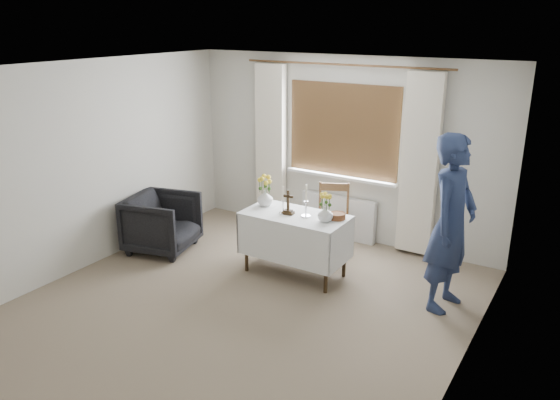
# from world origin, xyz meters

# --- Properties ---
(ground) EXTENTS (5.00, 5.00, 0.00)m
(ground) POSITION_xyz_m (0.00, 0.00, 0.00)
(ground) COLOR gray
(ground) RESTS_ON ground
(altar_table) EXTENTS (1.24, 0.64, 0.76)m
(altar_table) POSITION_xyz_m (0.07, 1.09, 0.38)
(altar_table) COLOR white
(altar_table) RESTS_ON ground
(wooden_chair) EXTENTS (0.56, 0.56, 0.92)m
(wooden_chair) POSITION_xyz_m (0.19, 1.86, 0.46)
(wooden_chair) COLOR brown
(wooden_chair) RESTS_ON ground
(armchair) EXTENTS (1.00, 0.99, 0.76)m
(armchair) POSITION_xyz_m (-1.78, 0.79, 0.38)
(armchair) COLOR black
(armchair) RESTS_ON ground
(person) EXTENTS (0.54, 0.74, 1.88)m
(person) POSITION_xyz_m (1.82, 1.26, 0.94)
(person) COLOR navy
(person) RESTS_ON ground
(radiator) EXTENTS (1.10, 0.10, 0.60)m
(radiator) POSITION_xyz_m (0.00, 2.42, 0.30)
(radiator) COLOR silver
(radiator) RESTS_ON ground
(wooden_cross) EXTENTS (0.15, 0.11, 0.29)m
(wooden_cross) POSITION_xyz_m (-0.01, 1.06, 0.91)
(wooden_cross) COLOR black
(wooden_cross) RESTS_ON altar_table
(candlestick_left) EXTENTS (0.11, 0.11, 0.33)m
(candlestick_left) POSITION_xyz_m (-0.07, 1.05, 0.93)
(candlestick_left) COLOR silver
(candlestick_left) RESTS_ON altar_table
(candlestick_right) EXTENTS (0.12, 0.12, 0.38)m
(candlestick_right) POSITION_xyz_m (0.21, 1.09, 0.95)
(candlestick_right) COLOR silver
(candlestick_right) RESTS_ON altar_table
(flower_vase_left) EXTENTS (0.20, 0.20, 0.20)m
(flower_vase_left) POSITION_xyz_m (-0.40, 1.17, 0.86)
(flower_vase_left) COLOR silver
(flower_vase_left) RESTS_ON altar_table
(flower_vase_right) EXTENTS (0.20, 0.20, 0.18)m
(flower_vase_right) POSITION_xyz_m (0.47, 1.07, 0.85)
(flower_vase_right) COLOR silver
(flower_vase_right) RESTS_ON altar_table
(wicker_basket) EXTENTS (0.19, 0.19, 0.07)m
(wicker_basket) POSITION_xyz_m (0.56, 1.21, 0.80)
(wicker_basket) COLOR brown
(wicker_basket) RESTS_ON altar_table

